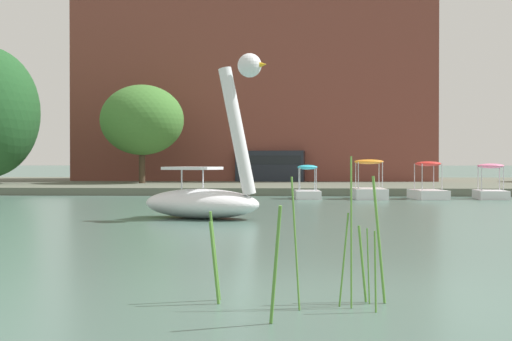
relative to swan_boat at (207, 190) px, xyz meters
name	(u,v)px	position (x,y,z in m)	size (l,w,h in m)	color
ground_plane	(311,293)	(2.55, -10.83, -0.78)	(665.82, 665.82, 0.00)	#47665B
shore_bank_far	(296,184)	(2.55, 24.80, -0.61)	(138.23, 23.76, 0.36)	#5B6051
swan_boat	(207,190)	(0.00, 0.00, 0.00)	(3.79, 2.86, 4.41)	white
pedal_boat_cyan	(307,189)	(2.96, 10.75, -0.39)	(1.12, 2.05, 1.43)	white
pedal_boat_orange	(369,188)	(5.53, 10.69, -0.32)	(1.38, 2.30, 1.66)	white
pedal_boat_red	(428,188)	(8.00, 10.74, -0.31)	(1.43, 2.34, 1.58)	white
pedal_boat_pink	(491,189)	(10.61, 10.88, -0.36)	(1.29, 1.96, 1.48)	white
tree_broadleaf_behind_dock	(142,120)	(-6.18, 20.46, 3.14)	(6.78, 6.84, 5.56)	#423323
parked_van	(271,165)	(1.01, 24.91, 0.60)	(4.43, 2.36, 1.90)	#1E232D
apartment_block	(256,72)	(-0.15, 28.83, 6.89)	(22.95, 8.54, 14.63)	brown
reed_clump_foreground	(306,254)	(2.48, -11.65, -0.22)	(1.93, 1.31, 1.60)	#568E38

